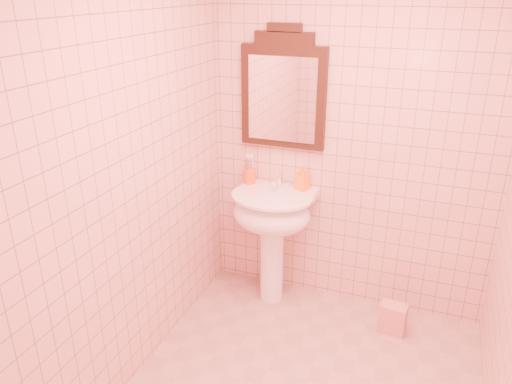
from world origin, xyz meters
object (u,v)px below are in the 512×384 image
at_px(pedestal_sink, 272,221).
at_px(mirror, 283,92).
at_px(toothbrush_cup, 250,176).
at_px(soap_dispenser, 303,178).
at_px(towel, 393,318).

distance_m(pedestal_sink, mirror, 0.91).
xyz_separation_m(toothbrush_cup, soap_dispenser, (0.40, 0.02, 0.03)).
xyz_separation_m(mirror, soap_dispenser, (0.17, -0.04, -0.59)).
xyz_separation_m(pedestal_sink, toothbrush_cup, (-0.23, 0.15, 0.26)).
bearing_deg(pedestal_sink, mirror, 90.00).
relative_size(mirror, soap_dispenser, 4.66).
bearing_deg(toothbrush_cup, towel, -11.18).
distance_m(mirror, towel, 1.73).
bearing_deg(toothbrush_cup, mirror, 12.80).
bearing_deg(towel, pedestal_sink, 175.21).
relative_size(mirror, towel, 3.86).
bearing_deg(mirror, towel, -16.93).
relative_size(toothbrush_cup, soap_dispenser, 1.13).
height_order(pedestal_sink, soap_dispenser, soap_dispenser).
bearing_deg(mirror, toothbrush_cup, -167.20).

